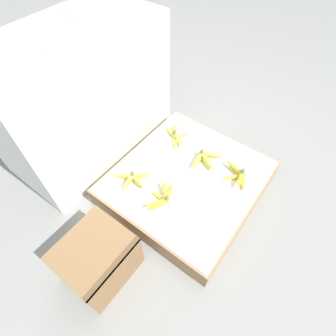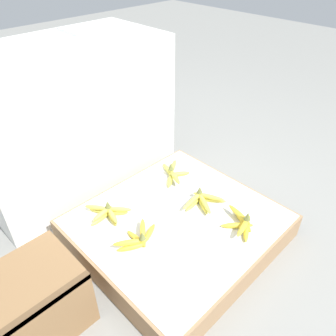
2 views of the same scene
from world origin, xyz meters
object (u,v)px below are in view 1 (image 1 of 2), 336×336
object	(u,v)px
banana_bunch_front_midleft	(239,174)
banana_bunch_middle_midleft	(204,158)
wooden_crate	(98,259)
foam_tray_white	(62,38)
banana_bunch_back_left	(133,178)
banana_bunch_back_midleft	(176,135)
banana_bunch_middle_left	(163,198)

from	to	relation	value
banana_bunch_front_midleft	banana_bunch_middle_midleft	world-z (taller)	banana_bunch_front_midleft
wooden_crate	banana_bunch_middle_midleft	distance (m)	0.88
foam_tray_white	wooden_crate	bearing A→B (deg)	-131.80
banana_bunch_back_left	banana_bunch_front_midleft	bearing A→B (deg)	-50.58
banana_bunch_front_midleft	banana_bunch_middle_midleft	bearing A→B (deg)	93.15
banana_bunch_back_midleft	foam_tray_white	xyz separation A→B (m)	(-0.35, 0.46, 0.68)
wooden_crate	foam_tray_white	xyz separation A→B (m)	(0.58, 0.65, 0.70)
banana_bunch_front_midleft	banana_bunch_back_left	world-z (taller)	banana_bunch_front_midleft
banana_bunch_back_left	banana_bunch_middle_midleft	bearing A→B (deg)	-33.48
banana_bunch_front_midleft	banana_bunch_middle_midleft	distance (m)	0.24
banana_bunch_middle_midleft	foam_tray_white	xyz separation A→B (m)	(-0.29, 0.73, 0.68)
banana_bunch_back_left	banana_bunch_back_midleft	bearing A→B (deg)	0.44
wooden_crate	banana_bunch_back_midleft	bearing A→B (deg)	11.46
wooden_crate	banana_bunch_back_left	bearing A→B (deg)	21.47
banana_bunch_middle_left	foam_tray_white	world-z (taller)	foam_tray_white
banana_bunch_middle_midleft	banana_bunch_front_midleft	bearing A→B (deg)	-86.85
wooden_crate	foam_tray_white	size ratio (longest dim) A/B	1.25
wooden_crate	banana_bunch_middle_left	size ratio (longest dim) A/B	1.41
wooden_crate	banana_bunch_front_midleft	distance (m)	0.94
banana_bunch_middle_midleft	foam_tray_white	world-z (taller)	foam_tray_white
wooden_crate	foam_tray_white	world-z (taller)	foam_tray_white
wooden_crate	banana_bunch_back_left	distance (m)	0.51
banana_bunch_middle_left	banana_bunch_back_left	xyz separation A→B (m)	(-0.00, 0.23, 0.00)
banana_bunch_middle_left	foam_tray_white	bearing A→B (deg)	81.12
wooden_crate	banana_bunch_back_midleft	world-z (taller)	wooden_crate
banana_bunch_front_midleft	foam_tray_white	world-z (taller)	foam_tray_white
banana_bunch_middle_left	banana_bunch_middle_midleft	distance (m)	0.40
banana_bunch_front_midleft	banana_bunch_back_left	xyz separation A→B (m)	(-0.42, 0.51, -0.00)
banana_bunch_back_left	wooden_crate	bearing A→B (deg)	-158.53
banana_bunch_middle_left	banana_bunch_back_midleft	xyz separation A→B (m)	(0.46, 0.23, 0.00)
wooden_crate	banana_bunch_middle_midleft	world-z (taller)	wooden_crate
banana_bunch_back_left	banana_bunch_back_midleft	xyz separation A→B (m)	(0.46, 0.00, 0.00)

